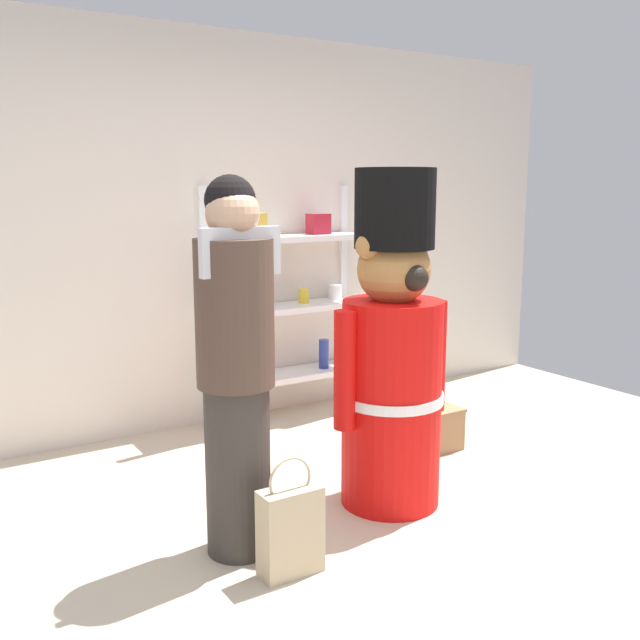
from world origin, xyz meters
TOP-DOWN VIEW (x-y plane):
  - ground_plane at (0.00, 0.00)m, footprint 6.40×6.40m
  - back_wall at (0.00, 2.20)m, footprint 6.40×0.12m
  - merchandise_shelf at (0.70, 1.98)m, footprint 1.16×0.35m
  - teddy_bear_guard at (0.42, 0.45)m, footprint 0.68×0.52m
  - person_shopper at (-0.46, 0.41)m, footprint 0.35×0.34m
  - shopping_bag at (-0.37, 0.11)m, footprint 0.27×0.13m
  - display_crate at (1.09, 0.94)m, footprint 0.36×0.30m

SIDE VIEW (x-z plane):
  - ground_plane at x=0.00m, z-range 0.00..0.00m
  - display_crate at x=1.09m, z-range 0.00..0.26m
  - shopping_bag at x=-0.37m, z-range -0.06..0.45m
  - teddy_bear_guard at x=0.42m, z-range -0.08..1.61m
  - merchandise_shelf at x=0.70m, z-range 0.01..1.62m
  - person_shopper at x=-0.46m, z-range 0.04..1.69m
  - back_wall at x=0.00m, z-range 0.00..2.60m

